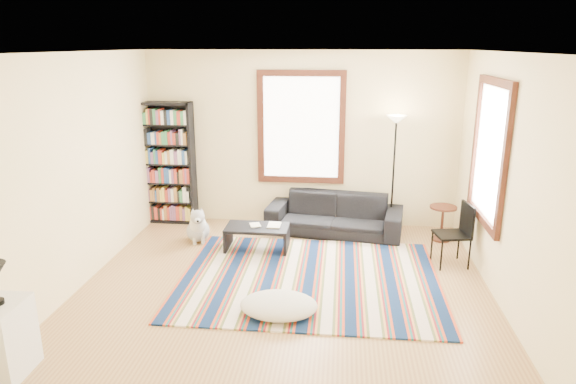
# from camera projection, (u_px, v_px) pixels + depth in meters

# --- Properties ---
(floor) EXTENTS (5.00, 5.00, 0.10)m
(floor) POSITION_uv_depth(u_px,v_px,m) (284.00, 294.00, 6.26)
(floor) COLOR #AA844D
(floor) RESTS_ON ground
(ceiling) EXTENTS (5.00, 5.00, 0.10)m
(ceiling) POSITION_uv_depth(u_px,v_px,m) (283.00, 47.00, 5.46)
(ceiling) COLOR white
(ceiling) RESTS_ON floor
(wall_back) EXTENTS (5.00, 0.10, 2.80)m
(wall_back) POSITION_uv_depth(u_px,v_px,m) (301.00, 139.00, 8.30)
(wall_back) COLOR #FCDDA9
(wall_back) RESTS_ON floor
(wall_front) EXTENTS (5.00, 0.10, 2.80)m
(wall_front) POSITION_uv_depth(u_px,v_px,m) (240.00, 275.00, 3.42)
(wall_front) COLOR #FCDDA9
(wall_front) RESTS_ON floor
(wall_left) EXTENTS (0.10, 5.00, 2.80)m
(wall_left) POSITION_uv_depth(u_px,v_px,m) (71.00, 173.00, 6.12)
(wall_left) COLOR #FCDDA9
(wall_left) RESTS_ON floor
(wall_right) EXTENTS (0.10, 5.00, 2.80)m
(wall_right) POSITION_uv_depth(u_px,v_px,m) (515.00, 185.00, 5.60)
(wall_right) COLOR #FCDDA9
(wall_right) RESTS_ON floor
(window_back) EXTENTS (1.20, 0.06, 1.60)m
(window_back) POSITION_uv_depth(u_px,v_px,m) (301.00, 128.00, 8.16)
(window_back) COLOR white
(window_back) RESTS_ON wall_back
(window_right) EXTENTS (0.06, 1.20, 1.60)m
(window_right) POSITION_uv_depth(u_px,v_px,m) (490.00, 152.00, 6.32)
(window_right) COLOR white
(window_right) RESTS_ON wall_right
(rug) EXTENTS (3.26, 2.61, 0.02)m
(rug) POSITION_uv_depth(u_px,v_px,m) (309.00, 278.00, 6.53)
(rug) COLOR #0D2145
(rug) RESTS_ON floor
(sofa) EXTENTS (2.18, 1.11, 0.61)m
(sofa) POSITION_uv_depth(u_px,v_px,m) (334.00, 214.00, 8.06)
(sofa) COLOR black
(sofa) RESTS_ON floor
(bookshelf) EXTENTS (0.90, 0.30, 2.00)m
(bookshelf) POSITION_uv_depth(u_px,v_px,m) (167.00, 163.00, 8.41)
(bookshelf) COLOR black
(bookshelf) RESTS_ON floor
(coffee_table) EXTENTS (0.92, 0.55, 0.36)m
(coffee_table) POSITION_uv_depth(u_px,v_px,m) (257.00, 238.00, 7.42)
(coffee_table) COLOR black
(coffee_table) RESTS_ON floor
(book_a) EXTENTS (0.23, 0.20, 0.02)m
(book_a) POSITION_uv_depth(u_px,v_px,m) (250.00, 226.00, 7.38)
(book_a) COLOR beige
(book_a) RESTS_ON coffee_table
(book_b) EXTENTS (0.26, 0.19, 0.02)m
(book_b) POSITION_uv_depth(u_px,v_px,m) (268.00, 225.00, 7.40)
(book_b) COLOR beige
(book_b) RESTS_ON coffee_table
(floor_cushion) EXTENTS (1.00, 0.85, 0.22)m
(floor_cushion) POSITION_uv_depth(u_px,v_px,m) (279.00, 305.00, 5.66)
(floor_cushion) COLOR beige
(floor_cushion) RESTS_ON floor
(floor_lamp) EXTENTS (0.32, 0.32, 1.86)m
(floor_lamp) POSITION_uv_depth(u_px,v_px,m) (393.00, 176.00, 7.90)
(floor_lamp) COLOR black
(floor_lamp) RESTS_ON floor
(side_table) EXTENTS (0.45, 0.45, 0.54)m
(side_table) POSITION_uv_depth(u_px,v_px,m) (442.00, 223.00, 7.77)
(side_table) COLOR #411910
(side_table) RESTS_ON floor
(folding_chair) EXTENTS (0.49, 0.47, 0.86)m
(folding_chair) POSITION_uv_depth(u_px,v_px,m) (452.00, 235.00, 6.85)
(folding_chair) COLOR black
(folding_chair) RESTS_ON floor
(white_cabinet) EXTENTS (0.39, 0.51, 0.70)m
(white_cabinet) POSITION_uv_depth(u_px,v_px,m) (4.00, 339.00, 4.57)
(white_cabinet) COLOR white
(white_cabinet) RESTS_ON floor
(dog) EXTENTS (0.53, 0.63, 0.54)m
(dog) POSITION_uv_depth(u_px,v_px,m) (198.00, 224.00, 7.75)
(dog) COLOR silver
(dog) RESTS_ON floor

